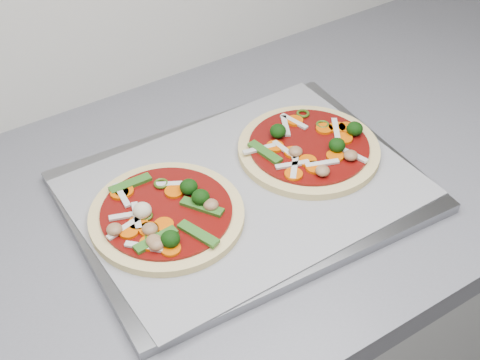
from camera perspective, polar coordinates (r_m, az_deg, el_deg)
base_cabinet at (r=1.46m, az=13.20°, el=-8.49°), size 3.60×0.60×0.86m
countertop at (r=1.17m, az=16.56°, el=5.96°), size 3.60×0.60×0.04m
baking_tray at (r=0.91m, az=0.44°, el=-1.04°), size 0.48×0.37×0.02m
parchment at (r=0.91m, az=0.44°, el=-0.64°), size 0.45×0.33×0.00m
pizza_left at (r=0.86m, az=-6.33°, el=-2.97°), size 0.26×0.26×0.03m
pizza_right at (r=0.96m, az=5.97°, el=2.74°), size 0.21×0.21×0.03m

